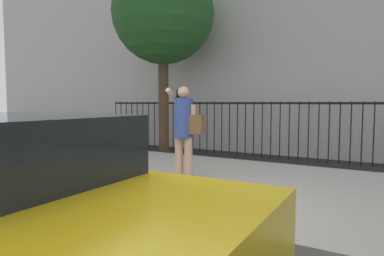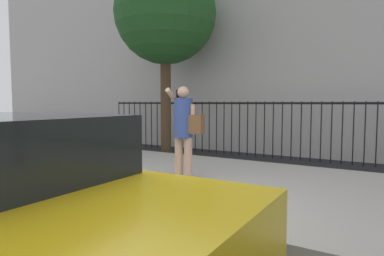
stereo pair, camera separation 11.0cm
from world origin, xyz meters
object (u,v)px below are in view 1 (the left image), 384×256
object	(u,v)px
pedestrian_on_phone	(185,126)
street_tree_near	(163,14)
street_bench	(94,135)
taxi_yellow	(9,206)

from	to	relation	value
pedestrian_on_phone	street_tree_near	bearing A→B (deg)	130.99
pedestrian_on_phone	street_bench	distance (m)	4.34
taxi_yellow	street_tree_near	distance (m)	8.25
pedestrian_on_phone	street_tree_near	distance (m)	5.14
taxi_yellow	pedestrian_on_phone	xyz separation A→B (m)	(-0.52, 3.61, 0.44)
taxi_yellow	pedestrian_on_phone	distance (m)	3.67
street_tree_near	pedestrian_on_phone	bearing A→B (deg)	-49.01
street_tree_near	taxi_yellow	bearing A→B (deg)	-64.33
pedestrian_on_phone	street_bench	size ratio (longest dim) A/B	1.07
taxi_yellow	street_bench	bearing A→B (deg)	131.38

